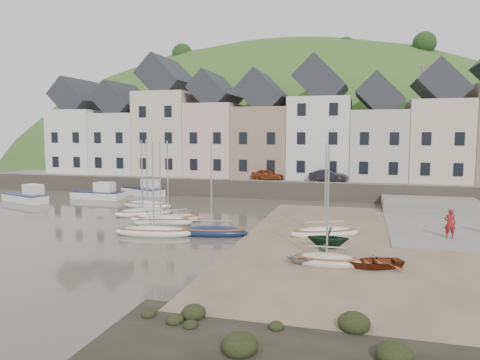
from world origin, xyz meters
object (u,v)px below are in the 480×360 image
(rowboat_white, at_px, (314,257))
(rowboat_green, at_px, (328,237))
(car_right, at_px, (328,176))
(car_left, at_px, (268,175))
(sailboat_0, at_px, (147,205))
(person_red, at_px, (450,224))
(rowboat_red, at_px, (375,262))

(rowboat_white, xyz_separation_m, rowboat_green, (0.43, 3.25, 0.32))
(car_right, bearing_deg, rowboat_white, -171.55)
(car_left, bearing_deg, sailboat_0, 147.41)
(rowboat_white, height_order, rowboat_green, rowboat_green)
(car_left, height_order, car_right, car_right)
(car_left, xyz_separation_m, car_right, (6.42, 0.00, 0.05))
(person_red, xyz_separation_m, car_right, (-8.76, 17.17, 1.21))
(sailboat_0, distance_m, rowboat_red, 23.65)
(rowboat_white, bearing_deg, person_red, 116.97)
(rowboat_white, bearing_deg, car_right, 165.11)
(rowboat_green, bearing_deg, rowboat_white, -9.06)
(rowboat_red, xyz_separation_m, car_right, (-4.12, 24.68, 1.90))
(rowboat_red, xyz_separation_m, car_left, (-10.54, 24.68, 1.85))
(rowboat_red, height_order, person_red, person_red)
(rowboat_white, relative_size, person_red, 1.60)
(rowboat_red, distance_m, person_red, 8.86)
(rowboat_white, bearing_deg, car_left, 179.51)
(sailboat_0, height_order, person_red, sailboat_0)
(car_left, bearing_deg, person_red, -132.58)
(rowboat_green, distance_m, rowboat_red, 4.15)
(sailboat_0, bearing_deg, car_right, 35.89)
(sailboat_0, relative_size, rowboat_red, 2.29)
(car_right, bearing_deg, car_left, 95.80)
(rowboat_white, relative_size, car_right, 0.75)
(rowboat_green, distance_m, car_right, 21.53)
(rowboat_green, relative_size, person_red, 1.29)
(rowboat_red, bearing_deg, person_red, 125.39)
(car_left, bearing_deg, rowboat_red, -150.95)
(sailboat_0, distance_m, person_red, 24.71)
(sailboat_0, xyz_separation_m, person_red, (23.90, -6.21, 0.78))
(sailboat_0, relative_size, car_left, 1.82)
(rowboat_white, height_order, car_left, car_left)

